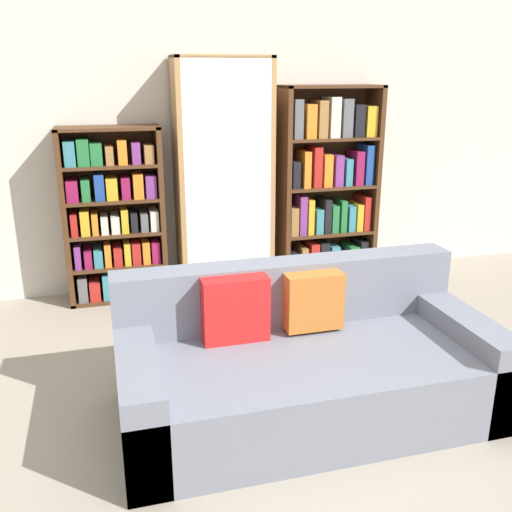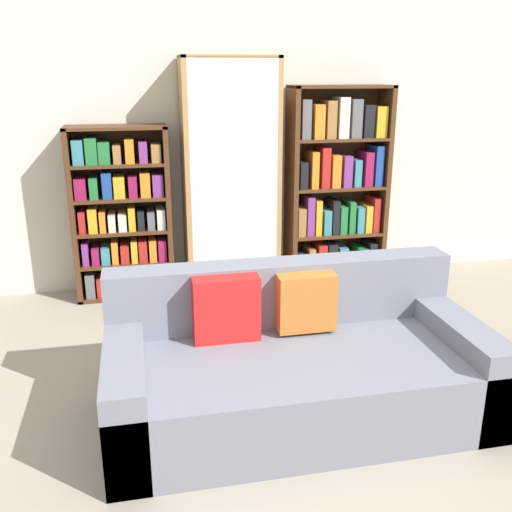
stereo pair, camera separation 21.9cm
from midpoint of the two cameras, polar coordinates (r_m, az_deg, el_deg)
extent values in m
plane|color=gray|center=(2.91, 7.73, -20.12)|extent=(16.00, 16.00, 0.00)
cube|color=beige|center=(4.86, -2.16, 12.84)|extent=(6.80, 0.06, 2.70)
cube|color=slate|center=(3.14, 6.27, -12.61)|extent=(1.99, 0.96, 0.39)
cube|color=slate|center=(3.30, 4.47, -3.65)|extent=(1.99, 0.20, 0.37)
cube|color=slate|center=(2.98, -10.73, -13.29)|extent=(0.20, 0.96, 0.51)
cube|color=slate|center=(3.47, 20.69, -9.47)|extent=(0.20, 0.96, 0.51)
cube|color=red|center=(3.08, -0.95, -5.35)|extent=(0.36, 0.12, 0.36)
cube|color=#B76628|center=(3.19, 7.00, -4.65)|extent=(0.32, 0.12, 0.32)
cube|color=#4C2D19|center=(4.71, -16.48, 3.84)|extent=(0.04, 0.32, 1.39)
cube|color=#4C2D19|center=(4.70, -7.47, 4.43)|extent=(0.04, 0.32, 1.39)
cube|color=#4C2D19|center=(4.58, -12.54, 12.46)|extent=(0.78, 0.32, 0.02)
cube|color=#4C2D19|center=(4.90, -11.46, -3.62)|extent=(0.78, 0.32, 0.02)
cube|color=#4C2D19|center=(4.84, -11.99, 4.57)|extent=(0.78, 0.01, 1.39)
cube|color=#4C2D19|center=(4.80, -11.67, -0.51)|extent=(0.70, 0.32, 0.02)
cube|color=#4C2D19|center=(4.73, -11.87, 2.57)|extent=(0.70, 0.32, 0.02)
cube|color=#4C2D19|center=(4.66, -12.08, 5.75)|extent=(0.70, 0.32, 0.02)
cube|color=#4C2D19|center=(4.62, -12.30, 9.00)|extent=(0.70, 0.32, 0.02)
cube|color=#5B5B60|center=(4.86, -14.94, -2.63)|extent=(0.07, 0.24, 0.20)
cube|color=#AD231E|center=(4.86, -13.84, -2.82)|extent=(0.08, 0.24, 0.16)
cube|color=teal|center=(4.85, -12.68, -2.44)|extent=(0.08, 0.24, 0.21)
cube|color=#8E1947|center=(4.85, -11.52, -2.50)|extent=(0.07, 0.24, 0.19)
cube|color=#5B5B60|center=(4.86, -10.39, -2.62)|extent=(0.06, 0.24, 0.15)
cube|color=orange|center=(4.85, -9.22, -2.31)|extent=(0.08, 0.24, 0.20)
cube|color=#1E4293|center=(4.86, -8.06, -2.51)|extent=(0.07, 0.24, 0.15)
cube|color=#7A3384|center=(4.77, -15.37, 0.41)|extent=(0.05, 0.24, 0.18)
cube|color=#8E1947|center=(4.77, -14.44, 0.19)|extent=(0.06, 0.24, 0.14)
cube|color=teal|center=(4.77, -13.50, 0.26)|extent=(0.07, 0.24, 0.14)
cube|color=orange|center=(4.76, -12.63, 0.56)|extent=(0.05, 0.24, 0.18)
cube|color=#AD231E|center=(4.77, -11.69, 0.42)|extent=(0.07, 0.24, 0.15)
cube|color=gold|center=(4.76, -10.80, 0.66)|extent=(0.05, 0.24, 0.18)
cube|color=#AD231E|center=(4.76, -9.97, 0.69)|extent=(0.07, 0.24, 0.17)
cube|color=orange|center=(4.77, -9.02, 0.77)|extent=(0.06, 0.24, 0.18)
cube|color=#8E1947|center=(4.77, -8.12, 0.81)|extent=(0.06, 0.24, 0.17)
cube|color=#AD231E|center=(4.70, -15.67, 3.45)|extent=(0.05, 0.24, 0.17)
cube|color=gold|center=(4.70, -14.70, 3.64)|extent=(0.07, 0.24, 0.19)
cube|color=orange|center=(4.70, -13.78, 3.53)|extent=(0.05, 0.24, 0.16)
cube|color=beige|center=(4.70, -12.90, 3.41)|extent=(0.05, 0.24, 0.13)
cube|color=beige|center=(4.70, -11.91, 3.49)|extent=(0.06, 0.24, 0.14)
cube|color=gold|center=(4.69, -11.02, 3.84)|extent=(0.05, 0.24, 0.19)
cube|color=black|center=(4.69, -10.14, 3.71)|extent=(0.05, 0.24, 0.16)
cube|color=#5B5B60|center=(4.70, -9.18, 3.69)|extent=(0.06, 0.24, 0.14)
cube|color=beige|center=(4.70, -8.21, 3.87)|extent=(0.06, 0.24, 0.16)
cube|color=#8E1947|center=(4.65, -15.81, 6.59)|extent=(0.09, 0.24, 0.16)
cube|color=#237038|center=(4.64, -14.59, 6.70)|extent=(0.06, 0.24, 0.17)
cube|color=#1E4293|center=(4.63, -13.35, 7.01)|extent=(0.07, 0.24, 0.20)
cube|color=gold|center=(4.63, -12.20, 6.88)|extent=(0.08, 0.24, 0.17)
cube|color=#8E1947|center=(4.63, -10.90, 6.95)|extent=(0.07, 0.24, 0.17)
cube|color=orange|center=(4.64, -9.72, 7.18)|extent=(0.08, 0.24, 0.19)
cube|color=#7A3384|center=(4.64, -8.51, 7.14)|extent=(0.08, 0.24, 0.17)
cube|color=teal|center=(4.60, -16.01, 10.02)|extent=(0.08, 0.24, 0.19)
cube|color=#237038|center=(4.59, -14.80, 10.19)|extent=(0.09, 0.24, 0.20)
cube|color=#237038|center=(4.59, -13.60, 10.08)|extent=(0.09, 0.24, 0.17)
cube|color=olive|center=(4.59, -12.39, 9.99)|extent=(0.06, 0.24, 0.14)
cube|color=orange|center=(4.59, -11.19, 10.34)|extent=(0.07, 0.24, 0.18)
cube|color=#7A3384|center=(4.60, -9.90, 10.28)|extent=(0.06, 0.24, 0.16)
cube|color=olive|center=(4.60, -8.66, 10.23)|extent=(0.07, 0.24, 0.14)
cube|color=#AD7F4C|center=(4.65, -5.67, 7.57)|extent=(0.04, 0.36, 1.90)
cube|color=#AD7F4C|center=(4.78, 3.18, 7.92)|extent=(0.04, 0.36, 1.90)
cube|color=#AD7F4C|center=(4.63, -1.26, 19.30)|extent=(0.77, 0.36, 0.02)
cube|color=#AD7F4C|center=(4.95, -1.12, -2.99)|extent=(0.77, 0.36, 0.02)
cube|color=#AD7F4C|center=(4.87, -1.57, 8.12)|extent=(0.77, 0.01, 1.90)
cube|color=silver|center=(4.53, -0.76, 7.38)|extent=(0.69, 0.01, 1.88)
cube|color=#AD7F4C|center=(4.85, -1.14, 0.55)|extent=(0.69, 0.32, 0.02)
cube|color=#AD7F4C|center=(4.76, -1.16, 4.11)|extent=(0.69, 0.32, 0.02)
cube|color=#AD7F4C|center=(4.70, -1.19, 7.77)|extent=(0.69, 0.32, 0.02)
cube|color=#AD7F4C|center=(4.65, -1.21, 11.52)|extent=(0.69, 0.32, 0.02)
cube|color=#AD7F4C|center=(4.63, -1.24, 15.32)|extent=(0.69, 0.32, 0.02)
cylinder|color=silver|center=(4.89, -3.61, -2.63)|extent=(0.01, 0.01, 0.08)
cone|color=silver|center=(4.86, -3.63, -1.63)|extent=(0.09, 0.09, 0.10)
cylinder|color=silver|center=(4.94, -1.13, -2.40)|extent=(0.01, 0.01, 0.08)
cone|color=silver|center=(4.91, -1.14, -1.40)|extent=(0.09, 0.09, 0.10)
cylinder|color=silver|center=(4.98, 1.35, -2.24)|extent=(0.01, 0.01, 0.08)
cone|color=silver|center=(4.95, 1.36, -1.26)|extent=(0.09, 0.09, 0.10)
cylinder|color=silver|center=(4.82, -3.73, 1.02)|extent=(0.01, 0.01, 0.07)
cone|color=silver|center=(4.79, -3.75, 1.97)|extent=(0.09, 0.09, 0.09)
cylinder|color=silver|center=(4.85, -1.17, 1.16)|extent=(0.01, 0.01, 0.07)
cone|color=silver|center=(4.82, -1.18, 2.10)|extent=(0.09, 0.09, 0.09)
cylinder|color=silver|center=(4.89, 1.34, 1.31)|extent=(0.01, 0.01, 0.07)
cone|color=silver|center=(4.86, 1.35, 2.25)|extent=(0.09, 0.09, 0.09)
cylinder|color=silver|center=(4.71, -3.77, 4.60)|extent=(0.01, 0.01, 0.09)
cone|color=silver|center=(4.69, -3.79, 5.74)|extent=(0.09, 0.09, 0.11)
cylinder|color=silver|center=(4.73, -1.12, 4.70)|extent=(0.01, 0.01, 0.09)
cone|color=silver|center=(4.71, -1.13, 5.83)|extent=(0.09, 0.09, 0.11)
cylinder|color=silver|center=(4.79, 1.43, 4.85)|extent=(0.01, 0.01, 0.09)
cone|color=silver|center=(4.77, 1.44, 5.97)|extent=(0.09, 0.09, 0.11)
cylinder|color=silver|center=(4.65, -3.85, 8.18)|extent=(0.01, 0.01, 0.06)
cone|color=silver|center=(4.64, -3.87, 9.04)|extent=(0.09, 0.09, 0.08)
cylinder|color=silver|center=(4.71, -1.24, 8.34)|extent=(0.01, 0.01, 0.06)
cone|color=silver|center=(4.70, -1.24, 9.19)|extent=(0.09, 0.09, 0.08)
cylinder|color=silver|center=(4.73, 1.44, 8.38)|extent=(0.01, 0.01, 0.06)
cone|color=silver|center=(4.72, 1.44, 9.23)|extent=(0.09, 0.09, 0.08)
cylinder|color=silver|center=(4.61, -3.92, 12.07)|extent=(0.01, 0.01, 0.08)
cone|color=silver|center=(4.60, -3.94, 13.18)|extent=(0.09, 0.09, 0.10)
cylinder|color=silver|center=(4.64, -1.18, 12.14)|extent=(0.01, 0.01, 0.08)
cone|color=silver|center=(4.63, -1.19, 13.25)|extent=(0.09, 0.09, 0.10)
cylinder|color=silver|center=(4.71, 1.41, 12.23)|extent=(0.01, 0.01, 0.08)
cone|color=silver|center=(4.70, 1.42, 13.32)|extent=(0.09, 0.09, 0.10)
cylinder|color=silver|center=(4.61, -4.40, 15.96)|extent=(0.01, 0.01, 0.09)
cone|color=silver|center=(4.60, -4.43, 17.19)|extent=(0.09, 0.09, 0.11)
cylinder|color=silver|center=(4.60, -2.26, 16.00)|extent=(0.01, 0.01, 0.09)
cone|color=silver|center=(4.60, -2.27, 17.22)|extent=(0.09, 0.09, 0.11)
cylinder|color=silver|center=(4.64, -0.21, 16.03)|extent=(0.01, 0.01, 0.09)
cone|color=silver|center=(4.64, -0.21, 17.24)|extent=(0.09, 0.09, 0.11)
cylinder|color=silver|center=(4.70, 1.77, 16.04)|extent=(0.01, 0.01, 0.09)
cone|color=silver|center=(4.69, 1.79, 17.24)|extent=(0.09, 0.09, 0.11)
cube|color=#4C2D19|center=(4.86, 4.86, 6.71)|extent=(0.04, 0.32, 1.68)
cube|color=#4C2D19|center=(5.15, 13.59, 6.91)|extent=(0.04, 0.32, 1.68)
cube|color=#4C2D19|center=(4.90, 9.86, 16.36)|extent=(0.85, 0.32, 0.02)
cube|color=#4C2D19|center=(5.21, 8.89, -2.13)|extent=(0.85, 0.32, 0.02)
cube|color=#4C2D19|center=(5.13, 8.73, 7.17)|extent=(0.85, 0.01, 1.68)
cube|color=#4C2D19|center=(5.09, 9.12, 2.32)|extent=(0.77, 0.32, 0.02)
cube|color=#4C2D19|center=(4.99, 9.35, 6.83)|extent=(0.77, 0.32, 0.02)
cube|color=#4C2D19|center=(4.93, 9.59, 11.49)|extent=(0.77, 0.32, 0.02)
cube|color=black|center=(5.05, 5.48, -0.93)|extent=(0.07, 0.24, 0.26)
cube|color=olive|center=(5.07, 6.51, -0.66)|extent=(0.06, 0.24, 0.30)
cube|color=#AD231E|center=(5.10, 7.54, -0.43)|extent=(0.08, 0.24, 0.33)
cube|color=black|center=(5.13, 8.50, -0.35)|extent=(0.08, 0.24, 0.33)
cube|color=teal|center=(5.17, 9.54, -0.48)|extent=(0.08, 0.24, 0.29)
cube|color=#5B5B60|center=(5.21, 10.41, -0.80)|extent=(0.08, 0.24, 0.22)
cube|color=#237038|center=(5.24, 11.41, -0.44)|extent=(0.08, 0.24, 0.27)
cube|color=black|center=(5.27, 12.34, -0.14)|extent=(0.07, 0.24, 0.32)
cube|color=olive|center=(4.93, 5.57, 3.58)|extent=(0.07, 0.24, 0.24)
cube|color=#7A3384|center=(4.94, 6.43, 4.15)|extent=(0.06, 0.24, 0.34)
cube|color=gold|center=(4.97, 7.20, 3.99)|extent=(0.05, 0.24, 0.30)
cube|color=teal|center=(5.01, 8.06, 3.55)|extent=(0.06, 0.24, 0.22)
cube|color=black|center=(5.02, 8.86, 4.02)|extent=(0.06, 0.24, 0.29)
cube|color=#237038|center=(5.05, 9.60, 3.75)|extent=(0.06, 0.24, 0.24)
cube|color=#237038|center=(5.08, 10.42, 3.99)|extent=(0.05, 0.24, 0.28)
cube|color=teal|center=(5.12, 11.23, 3.75)|extent=(0.06, 0.24, 0.23)
cube|color=gold|center=(5.14, 11.99, 3.83)|extent=(0.06, 0.24, 0.24)
cube|color=#AD231E|center=(5.16, 12.72, 4.20)|extent=(0.06, 0.24, 0.30)
cube|color=black|center=(4.85, 5.79, 8.15)|extent=(0.06, 0.24, 0.22)
cube|color=orange|center=(4.87, 6.88, 8.63)|extent=(0.06, 0.24, 0.30)
cube|color=#AD231E|center=(4.90, 7.93, 8.84)|extent=(0.07, 0.24, 0.34)
cube|color=orange|center=(4.94, 8.94, 8.48)|extent=(0.08, 0.24, 0.27)
cube|color=#7A3384|center=(4.98, 10.03, 8.44)|extent=(0.07, 0.24, 0.26)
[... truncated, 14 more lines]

